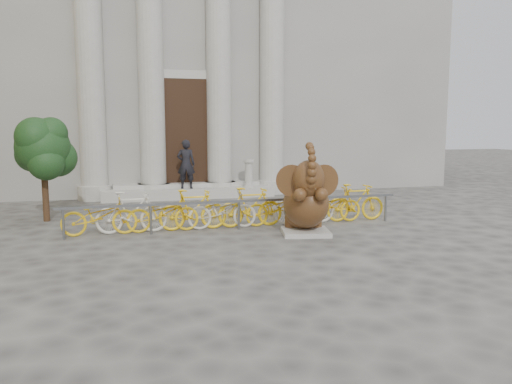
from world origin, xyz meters
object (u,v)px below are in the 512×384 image
object	(u,v)px
bike_rack	(236,208)
pedestrian	(186,164)
tree	(44,149)
elephant_statue	(306,202)

from	to	relation	value
bike_rack	pedestrian	distance (m)	5.47
pedestrian	tree	bearing A→B (deg)	51.10
bike_rack	tree	xyz separation A→B (m)	(-4.64, 2.20, 1.42)
tree	pedestrian	bearing A→B (deg)	37.60
elephant_statue	pedestrian	world-z (taller)	elephant_statue
elephant_statue	bike_rack	bearing A→B (deg)	150.19
bike_rack	tree	size ratio (longest dim) A/B	3.08
tree	bike_rack	bearing A→B (deg)	-25.34
elephant_statue	tree	distance (m)	7.03
elephant_statue	tree	xyz separation A→B (m)	(-6.01, 3.46, 1.14)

